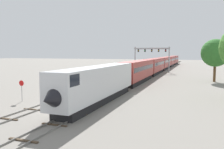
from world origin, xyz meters
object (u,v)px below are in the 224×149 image
at_px(signal_gantry, 152,54).
at_px(stop_sign, 22,88).
at_px(passenger_train, 161,64).
at_px(trackside_tree_left, 215,53).

height_order(signal_gantry, stop_sign, signal_gantry).
height_order(passenger_train, signal_gantry, signal_gantry).
xyz_separation_m(stop_sign, trackside_tree_left, (25.87, 31.93, 4.63)).
distance_m(passenger_train, signal_gantry, 6.81).
relative_size(stop_sign, trackside_tree_left, 0.30).
relative_size(passenger_train, signal_gantry, 10.88).
distance_m(stop_sign, trackside_tree_left, 41.35).
bearing_deg(trackside_tree_left, stop_sign, -129.02).
height_order(stop_sign, trackside_tree_left, trackside_tree_left).
bearing_deg(signal_gantry, stop_sign, -98.31).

